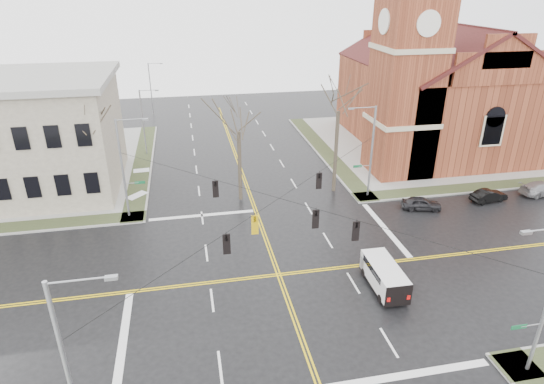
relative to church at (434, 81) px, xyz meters
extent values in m
plane|color=black|center=(-24.76, -24.78, -8.43)|extent=(120.00, 120.00, 0.00)
cube|color=gray|center=(0.24, 0.22, -8.36)|extent=(30.00, 30.00, 0.15)
cube|color=#2F371E|center=(-13.56, 0.22, -8.28)|extent=(2.00, 30.00, 0.02)
cube|color=#2F371E|center=(0.24, -13.58, -8.28)|extent=(30.00, 2.00, 0.02)
cube|color=gray|center=(-49.76, 0.22, -8.36)|extent=(30.00, 30.00, 0.15)
cube|color=#2F371E|center=(-35.96, 0.22, -8.28)|extent=(2.00, 30.00, 0.02)
cube|color=gold|center=(-24.88, -24.78, -8.43)|extent=(0.12, 100.00, 0.01)
cube|color=gold|center=(-24.64, -24.78, -8.43)|extent=(0.12, 100.00, 0.01)
cube|color=gold|center=(-24.76, -24.90, -8.43)|extent=(100.00, 0.12, 0.01)
cube|color=gold|center=(-24.76, -24.66, -8.43)|extent=(100.00, 0.12, 0.01)
cube|color=silver|center=(-19.76, -35.28, -8.43)|extent=(9.50, 0.50, 0.01)
cube|color=silver|center=(-29.76, -14.28, -8.43)|extent=(9.50, 0.50, 0.01)
cube|color=silver|center=(-35.26, -29.78, -8.43)|extent=(0.50, 9.50, 0.01)
cube|color=silver|center=(-14.26, -19.78, -8.43)|extent=(0.50, 9.50, 0.01)
cube|color=maroon|center=(-7.76, -7.78, 1.57)|extent=(6.00, 6.00, 20.00)
cylinder|color=silver|center=(-7.76, -10.83, 7.57)|extent=(2.40, 0.15, 2.40)
cylinder|color=silver|center=(-10.81, -7.78, 7.57)|extent=(0.15, 2.40, 2.40)
cube|color=maroon|center=(1.24, 1.22, -3.43)|extent=(18.00, 24.00, 10.00)
cube|color=maroon|center=(-7.96, -4.78, -6.23)|extent=(2.00, 5.00, 4.40)
cube|color=gray|center=(-46.76, -4.78, -2.93)|extent=(18.00, 14.00, 11.00)
cylinder|color=gray|center=(-13.26, -13.28, -3.78)|extent=(0.20, 0.20, 9.00)
cylinder|color=gray|center=(-13.86, -13.28, -5.13)|extent=(1.20, 0.06, 0.06)
cube|color=#0E522C|center=(-14.56, -13.28, -5.13)|extent=(0.90, 0.04, 0.25)
cylinder|color=gray|center=(-14.46, -13.28, 0.62)|extent=(2.40, 0.08, 0.08)
cube|color=gray|center=(-15.66, -13.28, 0.57)|extent=(0.50, 0.22, 0.15)
cylinder|color=gray|center=(-36.26, -13.28, -3.78)|extent=(0.20, 0.20, 9.00)
cylinder|color=gray|center=(-35.66, -13.28, -5.13)|extent=(1.20, 0.06, 0.06)
cube|color=#0E522C|center=(-34.96, -13.28, -5.13)|extent=(0.90, 0.04, 0.25)
cylinder|color=gray|center=(-35.06, -13.28, 0.62)|extent=(2.40, 0.08, 0.08)
cube|color=gray|center=(-33.86, -13.28, 0.57)|extent=(0.50, 0.22, 0.15)
cylinder|color=gray|center=(-13.86, -36.28, -5.13)|extent=(1.20, 0.06, 0.06)
cube|color=#0E522C|center=(-14.56, -36.28, -5.13)|extent=(0.90, 0.04, 0.25)
cube|color=gray|center=(-15.66, -36.28, 0.57)|extent=(0.50, 0.22, 0.15)
cylinder|color=gray|center=(-36.26, -36.28, -3.78)|extent=(0.20, 0.20, 9.00)
cylinder|color=gray|center=(-35.06, -36.28, 0.62)|extent=(2.40, 0.08, 0.08)
cube|color=gray|center=(-33.86, -36.28, 0.57)|extent=(0.50, 0.22, 0.15)
cylinder|color=black|center=(-24.76, -24.78, -2.23)|extent=(23.02, 23.02, 0.03)
cylinder|color=black|center=(-24.76, -24.78, -2.23)|extent=(23.02, 23.02, 0.03)
imported|color=black|center=(-28.76, -28.78, -2.98)|extent=(0.21, 0.26, 1.30)
imported|color=black|center=(-20.76, -20.78, -2.98)|extent=(0.21, 0.26, 1.30)
imported|color=#C69D0B|center=(-26.76, -26.78, -2.98)|extent=(0.21, 0.26, 1.30)
imported|color=black|center=(-28.76, -20.78, -2.98)|extent=(0.21, 0.26, 1.30)
imported|color=black|center=(-20.76, -28.78, -2.98)|extent=(0.21, 0.26, 1.30)
imported|color=black|center=(-22.76, -26.78, -2.98)|extent=(0.21, 0.26, 1.30)
cylinder|color=gray|center=(-35.56, 3.22, -4.33)|extent=(0.16, 0.16, 8.00)
cylinder|color=gray|center=(-34.56, 3.22, -0.43)|extent=(2.00, 0.07, 0.07)
cube|color=gray|center=(-33.56, 3.22, -0.48)|extent=(0.45, 0.20, 0.13)
cylinder|color=gray|center=(-35.56, 23.22, -4.33)|extent=(0.16, 0.16, 8.00)
cylinder|color=gray|center=(-34.56, 23.22, -0.43)|extent=(2.00, 0.07, 0.07)
cube|color=gray|center=(-33.56, 23.22, -0.48)|extent=(0.45, 0.20, 0.13)
cube|color=white|center=(-17.93, -27.72, -7.38)|extent=(1.88, 4.68, 1.49)
cube|color=white|center=(-17.90, -25.79, -7.60)|extent=(1.81, 0.82, 1.05)
cube|color=black|center=(-17.90, -25.48, -7.12)|extent=(1.63, 0.13, 0.70)
cube|color=black|center=(-17.93, -27.54, -6.90)|extent=(1.87, 3.19, 0.48)
cube|color=#B70C0A|center=(-18.66, -30.08, -7.56)|extent=(0.21, 0.06, 0.30)
cube|color=#B70C0A|center=(-17.29, -30.10, -7.56)|extent=(0.21, 0.06, 0.30)
cube|color=black|center=(-17.93, -27.72, -8.14)|extent=(1.92, 4.73, 0.09)
cylinder|color=black|center=(-18.72, -26.17, -8.12)|extent=(0.24, 0.64, 0.63)
cylinder|color=black|center=(-17.10, -26.19, -8.12)|extent=(0.24, 0.64, 0.63)
cylinder|color=black|center=(-18.77, -29.24, -8.12)|extent=(0.24, 0.64, 0.63)
cylinder|color=black|center=(-17.15, -29.27, -8.12)|extent=(0.24, 0.64, 0.63)
imported|color=black|center=(-9.45, -17.01, -7.82)|extent=(3.88, 2.41, 1.23)
imported|color=black|center=(-2.18, -16.66, -7.83)|extent=(3.80, 1.77, 1.21)
imported|color=gray|center=(4.07, -16.27, -7.76)|extent=(4.74, 2.22, 1.34)
cylinder|color=#342C21|center=(-38.72, -10.94, -4.55)|extent=(0.36, 0.36, 7.47)
cylinder|color=#342C21|center=(-25.84, -11.78, -4.86)|extent=(0.36, 0.36, 6.84)
cylinder|color=#342C21|center=(-16.29, -11.64, -4.16)|extent=(0.36, 0.36, 8.24)
camera|label=1|loc=(-30.56, -51.78, 10.93)|focal=30.00mm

